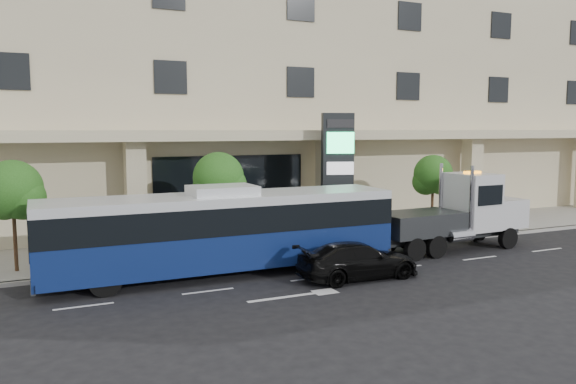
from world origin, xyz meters
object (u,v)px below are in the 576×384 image
(black_sedan, at_px, (358,260))
(signage_pylon, at_px, (337,175))
(tow_truck, at_px, (458,215))
(city_bus, at_px, (223,229))

(black_sedan, bearing_deg, signage_pylon, -22.37)
(tow_truck, relative_size, signage_pylon, 1.41)
(signage_pylon, bearing_deg, tow_truck, -27.37)
(black_sedan, bearing_deg, tow_truck, -69.58)
(tow_truck, bearing_deg, signage_pylon, 134.07)
(tow_truck, relative_size, black_sedan, 1.85)
(city_bus, bearing_deg, signage_pylon, 28.03)
(city_bus, relative_size, tow_truck, 1.55)
(city_bus, distance_m, signage_pylon, 8.14)
(city_bus, xyz_separation_m, signage_pylon, (7.05, 3.76, 1.54))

